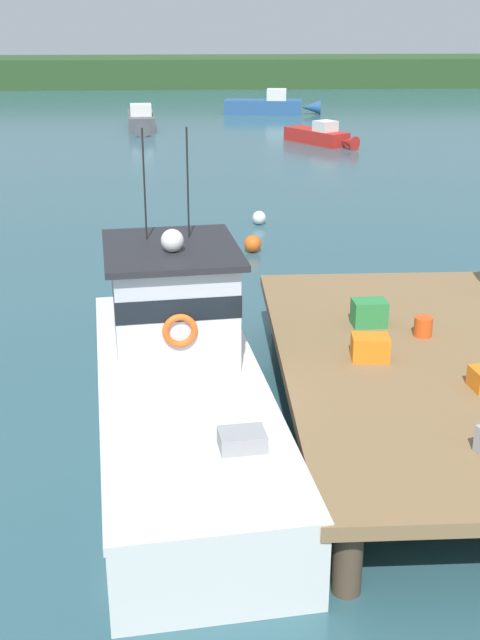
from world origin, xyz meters
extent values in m
plane|color=#2D5660|center=(0.00, 0.00, 0.00)|extent=(200.00, 200.00, 0.00)
cylinder|color=#4C3D2D|center=(2.20, -4.10, 0.50)|extent=(0.36, 0.36, 1.00)
cylinder|color=#4C3D2D|center=(2.20, 4.10, 0.50)|extent=(0.36, 0.36, 1.00)
cube|color=olive|center=(4.80, 0.00, 1.10)|extent=(6.00, 9.00, 0.20)
cube|color=silver|center=(0.20, -0.64, 0.55)|extent=(3.46, 8.25, 1.10)
cone|color=silver|center=(-0.40, 4.22, 0.55)|extent=(1.31, 1.92, 1.10)
cube|color=#234C9E|center=(0.20, -0.64, 1.00)|extent=(3.46, 8.09, 0.12)
cube|color=silver|center=(0.20, -0.64, 1.16)|extent=(3.50, 8.25, 0.12)
cube|color=silver|center=(0.05, 0.55, 2.00)|extent=(2.16, 2.42, 1.80)
cube|color=black|center=(0.05, 0.55, 2.31)|extent=(2.18, 2.44, 0.36)
cube|color=#232328|center=(0.05, 0.55, 2.95)|extent=(2.43, 2.74, 0.10)
sphere|color=white|center=(0.09, 0.25, 3.18)|extent=(0.36, 0.36, 0.36)
cylinder|color=black|center=(-0.36, 1.00, 3.90)|extent=(0.03, 0.03, 1.80)
cylinder|color=black|center=(0.34, 1.09, 3.90)|extent=(0.03, 0.03, 1.80)
cube|color=#939399|center=(1.02, -2.76, 1.28)|extent=(0.65, 0.51, 0.36)
torus|color=orange|center=(0.15, -3.47, 1.16)|extent=(0.62, 0.62, 0.12)
torus|color=#EA5119|center=(0.19, -0.58, 2.00)|extent=(0.55, 0.17, 0.54)
cube|color=orange|center=(3.25, 0.02, 1.40)|extent=(0.63, 0.48, 0.40)
cube|color=#2D8442|center=(3.53, 1.50, 1.43)|extent=(0.62, 0.47, 0.47)
cylinder|color=#E04C19|center=(4.38, 0.96, 1.37)|extent=(0.32, 0.32, 0.34)
cube|color=#4C4C51|center=(-2.72, 35.47, 0.42)|extent=(1.82, 4.67, 0.83)
cone|color=#4C4C51|center=(-2.49, 32.63, 0.42)|extent=(0.92, 1.20, 0.83)
cube|color=silver|center=(-2.66, 34.67, 1.14)|extent=(1.25, 1.23, 0.62)
cube|color=red|center=(6.55, 29.68, 0.34)|extent=(3.09, 3.77, 0.68)
cone|color=red|center=(7.86, 27.74, 0.34)|extent=(1.09, 1.16, 0.68)
cube|color=silver|center=(6.92, 29.14, 0.94)|extent=(1.32, 1.31, 0.51)
cube|color=#285184|center=(4.76, 41.72, 0.45)|extent=(5.11, 2.16, 0.90)
cone|color=#285184|center=(7.84, 41.35, 0.45)|extent=(1.34, 1.04, 0.90)
cube|color=silver|center=(5.62, 41.62, 1.24)|extent=(1.38, 1.40, 0.68)
sphere|color=#EA5B19|center=(2.02, 10.28, 0.25)|extent=(0.50, 0.50, 0.50)
sphere|color=silver|center=(2.43, 13.40, 0.22)|extent=(0.44, 0.44, 0.44)
cube|color=#284723|center=(0.00, 62.00, 1.20)|extent=(120.00, 8.00, 2.40)
camera|label=1|loc=(0.52, -11.92, 6.59)|focal=45.38mm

